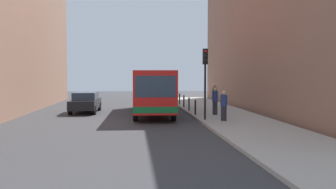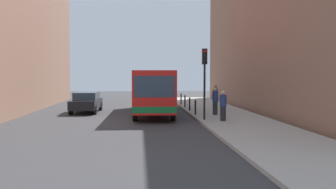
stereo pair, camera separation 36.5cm
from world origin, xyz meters
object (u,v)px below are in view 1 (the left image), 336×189
at_px(car_beside_bus, 86,102).
at_px(traffic_light, 205,70).
at_px(pedestrian_far_sidewalk, 215,97).
at_px(bus, 152,89).
at_px(bollard_farthest, 180,99).
at_px(pedestrian_near_signal, 224,106).
at_px(bollard_far, 184,101).
at_px(bollard_mid, 189,104).
at_px(bollard_near, 195,107).
at_px(pedestrian_mid_sidewalk, 215,101).

distance_m(car_beside_bus, traffic_light, 10.05).
bearing_deg(pedestrian_far_sidewalk, bus, 28.59).
xyz_separation_m(bollard_farthest, pedestrian_near_signal, (1.06, -11.62, 0.37)).
bearing_deg(bollard_far, bollard_mid, -90.00).
height_order(bollard_near, pedestrian_far_sidewalk, pedestrian_far_sidewalk).
distance_m(pedestrian_near_signal, pedestrian_mid_sidewalk, 3.18).
bearing_deg(bollard_mid, car_beside_bus, 174.89).
relative_size(traffic_light, bollard_far, 4.32).
height_order(bus, pedestrian_mid_sidewalk, bus).
xyz_separation_m(bus, car_beside_bus, (-4.80, 1.30, -0.94)).
bearing_deg(bollard_near, pedestrian_far_sidewalk, 61.36).
height_order(traffic_light, pedestrian_near_signal, traffic_light).
relative_size(bollard_mid, pedestrian_far_sidewalk, 0.52).
xyz_separation_m(bollard_mid, pedestrian_near_signal, (1.06, -6.12, 0.37)).
relative_size(bollard_mid, pedestrian_near_signal, 0.56).
bearing_deg(bus, car_beside_bus, -14.11).
xyz_separation_m(car_beside_bus, pedestrian_mid_sidewalk, (8.78, -3.62, 0.25)).
relative_size(car_beside_bus, pedestrian_near_signal, 2.61).
relative_size(bollard_farthest, pedestrian_mid_sidewalk, 0.54).
bearing_deg(bus, traffic_light, 121.03).
height_order(bus, bollard_mid, bus).
distance_m(bus, bollard_near, 3.61).
bearing_deg(bollard_far, bollard_near, -90.00).
bearing_deg(traffic_light, pedestrian_far_sidewalk, 72.86).
xyz_separation_m(car_beside_bus, bollard_mid, (7.51, -0.67, -0.16)).
relative_size(car_beside_bus, traffic_light, 1.08).
distance_m(bollard_near, pedestrian_mid_sidewalk, 1.34).
xyz_separation_m(bus, bollard_mid, (2.71, 0.63, -1.10)).
bearing_deg(pedestrian_near_signal, pedestrian_far_sidewalk, 6.42).
height_order(pedestrian_mid_sidewalk, pedestrian_far_sidewalk, pedestrian_far_sidewalk).
bearing_deg(bollard_mid, pedestrian_mid_sidewalk, -66.76).
xyz_separation_m(bollard_farthest, pedestrian_far_sidewalk, (2.19, -4.25, 0.44)).
height_order(bollard_far, pedestrian_mid_sidewalk, pedestrian_mid_sidewalk).
distance_m(traffic_light, bollard_mid, 6.01).
xyz_separation_m(bollard_near, bollard_mid, (0.00, 2.75, 0.00)).
relative_size(bus, bollard_farthest, 11.65).
relative_size(bus, pedestrian_mid_sidewalk, 6.27).
bearing_deg(bus, pedestrian_far_sidewalk, -157.87).
distance_m(traffic_light, pedestrian_far_sidewalk, 7.34).
bearing_deg(pedestrian_far_sidewalk, pedestrian_mid_sidewalk, 85.19).
xyz_separation_m(bollard_far, bollard_farthest, (0.00, 2.75, 0.00)).
xyz_separation_m(pedestrian_near_signal, pedestrian_far_sidewalk, (1.13, 7.37, 0.06)).
bearing_deg(bollard_farthest, pedestrian_mid_sidewalk, -81.48).
bearing_deg(pedestrian_mid_sidewalk, bollard_mid, 5.94).
relative_size(bollard_near, pedestrian_near_signal, 0.56).
height_order(bollard_mid, pedestrian_far_sidewalk, pedestrian_far_sidewalk).
xyz_separation_m(traffic_light, bollard_farthest, (-0.10, 11.01, -2.38)).
xyz_separation_m(car_beside_bus, bollard_farthest, (7.51, 4.83, -0.16)).
relative_size(pedestrian_near_signal, pedestrian_mid_sidewalk, 0.96).
relative_size(bollard_mid, bollard_far, 1.00).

